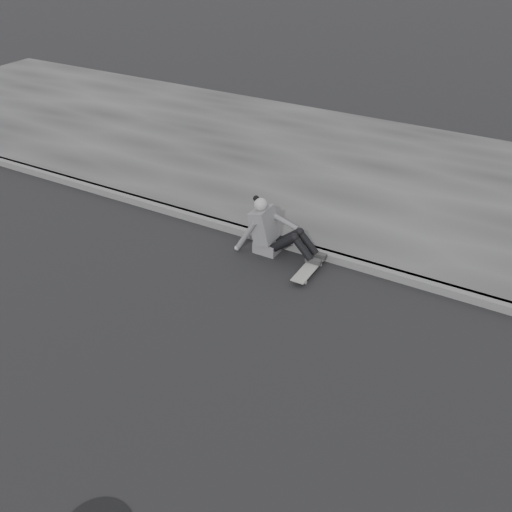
{
  "coord_description": "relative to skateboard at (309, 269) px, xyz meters",
  "views": [
    {
      "loc": [
        3.64,
        -4.17,
        4.64
      ],
      "look_at": [
        0.46,
        1.44,
        0.5
      ],
      "focal_mm": 40.0,
      "sensor_mm": 36.0,
      "label": 1
    }
  ],
  "objects": [
    {
      "name": "ground",
      "position": [
        -0.96,
        -2.09,
        -0.07
      ],
      "size": [
        80.0,
        80.0,
        0.0
      ],
      "primitive_type": "plane",
      "color": "black",
      "rests_on": "ground"
    },
    {
      "name": "curb",
      "position": [
        -0.96,
        0.49,
        -0.01
      ],
      "size": [
        24.0,
        0.16,
        0.12
      ],
      "primitive_type": "cube",
      "color": "#515151",
      "rests_on": "ground"
    },
    {
      "name": "sidewalk",
      "position": [
        -0.96,
        3.51,
        -0.01
      ],
      "size": [
        24.0,
        6.0,
        0.12
      ],
      "primitive_type": "cube",
      "color": "#343434",
      "rests_on": "ground"
    },
    {
      "name": "skateboard",
      "position": [
        0.0,
        0.0,
        0.0
      ],
      "size": [
        0.2,
        0.78,
        0.09
      ],
      "color": "gray",
      "rests_on": "ground"
    },
    {
      "name": "seated_woman",
      "position": [
        -0.73,
        0.25,
        0.29
      ],
      "size": [
        1.38,
        0.46,
        0.88
      ],
      "color": "#535356",
      "rests_on": "ground"
    }
  ]
}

